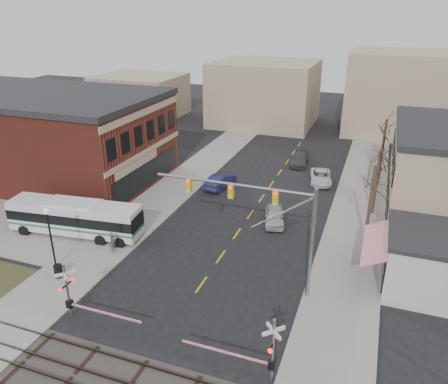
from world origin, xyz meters
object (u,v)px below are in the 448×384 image
at_px(car_c, 321,177).
at_px(car_a, 275,216).
at_px(rr_crossing_west, 73,294).
at_px(pedestrian_far, 113,224).
at_px(transit_bus, 75,217).
at_px(rr_crossing_east, 264,350).
at_px(street_lamp, 49,226).
at_px(traffic_signal_mast, 268,213).
at_px(car_b, 220,181).
at_px(pedestrian_near, 113,242).
at_px(trash_bin, 58,271).
at_px(car_d, 300,159).

bearing_deg(car_c, car_a, -112.66).
height_order(rr_crossing_west, pedestrian_far, rr_crossing_west).
height_order(transit_bus, car_c, transit_bus).
height_order(rr_crossing_east, car_c, rr_crossing_east).
relative_size(street_lamp, pedestrian_far, 2.85).
relative_size(rr_crossing_west, rr_crossing_east, 1.00).
xyz_separation_m(traffic_signal_mast, street_lamp, (-15.44, -2.95, -2.27)).
bearing_deg(car_b, pedestrian_near, 88.07).
relative_size(rr_crossing_east, trash_bin, 5.91).
distance_m(rr_crossing_east, pedestrian_far, 19.79).
bearing_deg(street_lamp, traffic_signal_mast, 10.83).
relative_size(car_c, car_d, 0.98).
distance_m(traffic_signal_mast, street_lamp, 15.88).
relative_size(traffic_signal_mast, car_a, 2.63).
relative_size(car_b, pedestrian_far, 2.69).
height_order(street_lamp, pedestrian_far, street_lamp).
bearing_deg(car_a, car_b, 126.22).
bearing_deg(transit_bus, pedestrian_far, 23.71).
xyz_separation_m(car_d, pedestrian_near, (-9.84, -26.10, 0.28)).
distance_m(trash_bin, car_b, 20.63).
height_order(rr_crossing_west, car_c, rr_crossing_west).
height_order(car_a, car_c, car_a).
distance_m(street_lamp, pedestrian_far, 6.71).
xyz_separation_m(pedestrian_near, pedestrian_far, (-1.83, 2.81, -0.02)).
distance_m(trash_bin, car_d, 32.57).
relative_size(transit_bus, traffic_signal_mast, 1.07).
height_order(trash_bin, car_c, car_c).
bearing_deg(traffic_signal_mast, street_lamp, -169.17).
bearing_deg(street_lamp, transit_bus, 109.87).
distance_m(rr_crossing_east, car_a, 18.19).
xyz_separation_m(street_lamp, car_c, (16.14, 24.21, -2.86)).
bearing_deg(traffic_signal_mast, transit_bus, 173.65).
bearing_deg(car_c, pedestrian_far, -140.25).
bearing_deg(street_lamp, rr_crossing_west, -39.74).
distance_m(street_lamp, pedestrian_near, 5.08).
bearing_deg(pedestrian_near, traffic_signal_mast, -93.69).
height_order(car_a, pedestrian_far, pedestrian_far).
relative_size(rr_crossing_west, trash_bin, 5.91).
distance_m(traffic_signal_mast, pedestrian_far, 15.47).
bearing_deg(transit_bus, trash_bin, -63.94).
relative_size(rr_crossing_west, pedestrian_near, 3.23).
bearing_deg(rr_crossing_west, car_a, 63.83).
bearing_deg(rr_crossing_west, traffic_signal_mast, 35.61).
bearing_deg(pedestrian_far, rr_crossing_west, -120.70).
xyz_separation_m(transit_bus, rr_crossing_west, (6.99, -9.22, 0.29)).
distance_m(rr_crossing_west, car_a, 19.19).
xyz_separation_m(traffic_signal_mast, car_b, (-9.30, 16.05, -5.04)).
distance_m(transit_bus, pedestrian_far, 3.18).
xyz_separation_m(street_lamp, car_a, (13.68, 12.84, -2.81)).
bearing_deg(car_b, transit_bus, 70.50).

